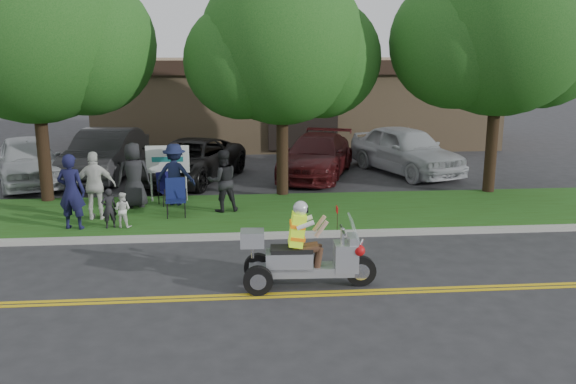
{
  "coord_description": "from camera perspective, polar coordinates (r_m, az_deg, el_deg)",
  "views": [
    {
      "loc": [
        -0.93,
        -11.09,
        4.5
      ],
      "look_at": [
        0.22,
        2.0,
        1.39
      ],
      "focal_mm": 38.0,
      "sensor_mm": 36.0,
      "label": 1
    }
  ],
  "objects": [
    {
      "name": "spectator_adult_mid",
      "position": [
        16.76,
        -6.13,
        1.06
      ],
      "size": [
        0.97,
        0.84,
        1.71
      ],
      "primitive_type": "imported",
      "rotation": [
        0.0,
        0.0,
        3.39
      ],
      "color": "black",
      "rests_on": "grass_verge"
    },
    {
      "name": "tree_mid",
      "position": [
        18.38,
        -0.39,
        13.12
      ],
      "size": [
        5.88,
        4.8,
        7.05
      ],
      "color": "#332114",
      "rests_on": "ground"
    },
    {
      "name": "commercial_building",
      "position": [
        30.31,
        0.56,
        8.61
      ],
      "size": [
        18.0,
        8.2,
        4.0
      ],
      "color": "#9E7F5B",
      "rests_on": "ground"
    },
    {
      "name": "child_right",
      "position": [
        15.8,
        -15.24,
        -1.62
      ],
      "size": [
        0.5,
        0.43,
        0.9
      ],
      "primitive_type": "imported",
      "rotation": [
        0.0,
        0.0,
        2.9
      ],
      "color": "silver",
      "rests_on": "grass_verge"
    },
    {
      "name": "spectator_adult_right",
      "position": [
        16.66,
        -17.59,
        0.58
      ],
      "size": [
        1.07,
        0.47,
        1.8
      ],
      "primitive_type": "imported",
      "rotation": [
        0.0,
        0.0,
        3.18
      ],
      "color": "silver",
      "rests_on": "grass_verge"
    },
    {
      "name": "child_left",
      "position": [
        15.82,
        -16.4,
        -1.46
      ],
      "size": [
        0.43,
        0.36,
        1.01
      ],
      "primitive_type": "imported",
      "rotation": [
        0.0,
        0.0,
        3.52
      ],
      "color": "black",
      "rests_on": "grass_verge"
    },
    {
      "name": "parked_car_far_right",
      "position": [
        22.76,
        10.96,
        3.9
      ],
      "size": [
        3.74,
        5.51,
        1.74
      ],
      "primitive_type": "imported",
      "rotation": [
        0.0,
        0.0,
        0.36
      ],
      "color": "#B6B9BE",
      "rests_on": "ground"
    },
    {
      "name": "spectator_chair_a",
      "position": [
        17.67,
        -10.54,
        1.63
      ],
      "size": [
        1.24,
        0.85,
        1.77
      ],
      "primitive_type": "imported",
      "rotation": [
        0.0,
        0.0,
        2.96
      ],
      "color": "#171E40",
      "rests_on": "grass_verge"
    },
    {
      "name": "business_sign",
      "position": [
        18.09,
        -11.19,
        2.74
      ],
      "size": [
        1.25,
        0.06,
        1.75
      ],
      "color": "silver",
      "rests_on": "ground"
    },
    {
      "name": "curb",
      "position": [
        14.85,
        -1.19,
        -4.08
      ],
      "size": [
        60.0,
        0.25,
        0.12
      ],
      "primitive_type": "cube",
      "color": "#A8A89E",
      "rests_on": "ground"
    },
    {
      "name": "spectator_adult_left",
      "position": [
        15.94,
        -19.61,
        0.05
      ],
      "size": [
        0.77,
        0.58,
        1.9
      ],
      "primitive_type": "imported",
      "rotation": [
        0.0,
        0.0,
        2.94
      ],
      "color": "#141539",
      "rests_on": "grass_verge"
    },
    {
      "name": "tree_left",
      "position": [
        18.94,
        -22.57,
        13.4
      ],
      "size": [
        6.62,
        5.4,
        7.78
      ],
      "color": "#332114",
      "rests_on": "ground"
    },
    {
      "name": "tree_right",
      "position": [
        19.81,
        19.39,
        14.12
      ],
      "size": [
        6.86,
        5.6,
        8.07
      ],
      "color": "#332114",
      "rests_on": "ground"
    },
    {
      "name": "grass_verge",
      "position": [
        16.91,
        -1.68,
        -1.93
      ],
      "size": [
        60.0,
        4.0,
        0.1
      ],
      "primitive_type": "cube",
      "color": "#264B14",
      "rests_on": "ground"
    },
    {
      "name": "parked_car_right",
      "position": [
        21.87,
        2.7,
        3.4
      ],
      "size": [
        3.64,
        5.49,
        1.48
      ],
      "primitive_type": "imported",
      "rotation": [
        0.0,
        0.0,
        -0.34
      ],
      "color": "#430F11",
      "rests_on": "ground"
    },
    {
      "name": "centerline_far",
      "position": [
        11.61,
        -0.02,
        -9.45
      ],
      "size": [
        60.0,
        0.1,
        0.01
      ],
      "primitive_type": "cube",
      "color": "gold",
      "rests_on": "ground"
    },
    {
      "name": "ground",
      "position": [
        12.0,
        -0.2,
        -8.7
      ],
      "size": [
        120.0,
        120.0,
        0.0
      ],
      "primitive_type": "plane",
      "color": "#28282B",
      "rests_on": "ground"
    },
    {
      "name": "parked_car_mid",
      "position": [
        21.2,
        -9.19,
        2.89
      ],
      "size": [
        4.18,
        5.72,
        1.44
      ],
      "primitive_type": "imported",
      "rotation": [
        0.0,
        0.0,
        -0.39
      ],
      "color": "black",
      "rests_on": "ground"
    },
    {
      "name": "centerline_near",
      "position": [
        11.46,
        0.05,
        -9.76
      ],
      "size": [
        60.0,
        0.1,
        0.01
      ],
      "primitive_type": "cube",
      "color": "gold",
      "rests_on": "ground"
    },
    {
      "name": "lawn_chair_a",
      "position": [
        16.57,
        -10.46,
        -0.26
      ],
      "size": [
        0.57,
        0.59,
        1.01
      ],
      "rotation": [
        0.0,
        0.0,
        0.08
      ],
      "color": "black",
      "rests_on": "grass_verge"
    },
    {
      "name": "trike_scooter",
      "position": [
        11.72,
        1.34,
        -6.12
      ],
      "size": [
        2.62,
        0.88,
        1.71
      ],
      "rotation": [
        0.0,
        0.0,
        -0.04
      ],
      "color": "black",
      "rests_on": "ground"
    },
    {
      "name": "parked_car_far_left",
      "position": [
        22.31,
        -23.12,
        2.74
      ],
      "size": [
        3.58,
        5.16,
        1.63
      ],
      "primitive_type": "imported",
      "rotation": [
        0.0,
        0.0,
        0.38
      ],
      "color": "#B9BBC1",
      "rests_on": "ground"
    },
    {
      "name": "spectator_chair_b",
      "position": [
        17.62,
        -14.23,
        1.55
      ],
      "size": [
        1.02,
        0.79,
        1.85
      ],
      "primitive_type": "imported",
      "rotation": [
        0.0,
        0.0,
        3.39
      ],
      "color": "black",
      "rests_on": "grass_verge"
    },
    {
      "name": "lawn_chair_b",
      "position": [
        17.87,
        -11.32,
        0.55
      ],
      "size": [
        0.66,
        0.67,
        0.93
      ],
      "rotation": [
        0.0,
        0.0,
        0.46
      ],
      "color": "black",
      "rests_on": "grass_verge"
    },
    {
      "name": "parked_car_left",
      "position": [
        22.48,
        -16.7,
        3.42
      ],
      "size": [
        2.43,
        5.36,
        1.7
      ],
      "primitive_type": "imported",
      "rotation": [
        0.0,
        0.0,
        -0.12
      ],
      "color": "#2B2A2D",
      "rests_on": "ground"
    }
  ]
}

